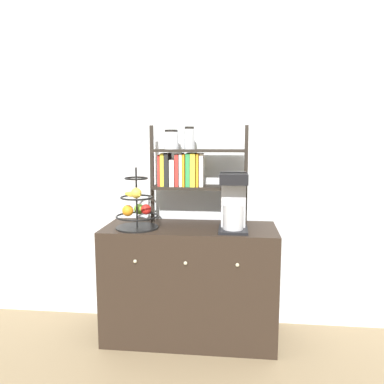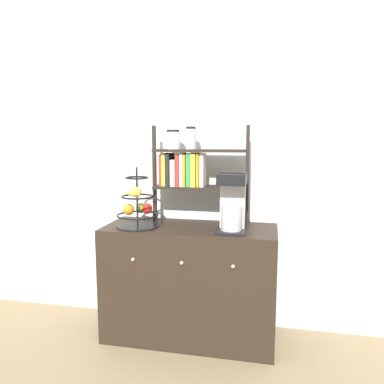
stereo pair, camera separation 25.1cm
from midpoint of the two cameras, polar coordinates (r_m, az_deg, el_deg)
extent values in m
plane|color=#847051|center=(2.65, 1.46, -23.55)|extent=(12.00, 12.00, 0.00)
cube|color=silver|center=(2.77, 3.54, 6.25)|extent=(7.00, 0.05, 2.60)
cube|color=black|center=(2.68, 2.45, -13.64)|extent=(1.17, 0.48, 0.79)
sphere|color=#B2AD8C|center=(2.45, -6.06, -10.24)|extent=(0.02, 0.02, 0.02)
sphere|color=#B2AD8C|center=(2.38, 1.49, -10.80)|extent=(0.02, 0.02, 0.02)
sphere|color=#B2AD8C|center=(2.34, 9.41, -11.19)|extent=(0.02, 0.02, 0.02)
cube|color=black|center=(2.45, 8.99, -5.86)|extent=(0.19, 0.24, 0.02)
cube|color=#B7B7BC|center=(2.47, 9.17, -1.24)|extent=(0.16, 0.09, 0.36)
cylinder|color=#B7B7BC|center=(2.41, 9.01, -3.93)|extent=(0.13, 0.13, 0.16)
cube|color=black|center=(2.38, 9.16, 1.95)|extent=(0.18, 0.19, 0.07)
cylinder|color=black|center=(2.57, -5.50, -5.23)|extent=(0.29, 0.29, 0.01)
cylinder|color=black|center=(2.53, -5.56, -0.71)|extent=(0.01, 0.01, 0.40)
torus|color=black|center=(2.55, -5.53, -3.55)|extent=(0.28, 0.28, 0.01)
torus|color=black|center=(2.53, -5.56, -0.71)|extent=(0.22, 0.22, 0.01)
torus|color=black|center=(2.51, -5.60, 2.17)|extent=(0.16, 0.16, 0.01)
sphere|color=red|center=(2.59, -4.12, -2.56)|extent=(0.07, 0.07, 0.07)
sphere|color=#6BAD33|center=(2.61, -5.12, -2.47)|extent=(0.07, 0.07, 0.07)
sphere|color=orange|center=(2.55, -6.87, -2.68)|extent=(0.08, 0.08, 0.08)
ellipsoid|color=yellow|center=(2.51, -6.19, -0.26)|extent=(0.15, 0.11, 0.04)
sphere|color=gold|center=(2.48, -5.67, -0.05)|extent=(0.07, 0.07, 0.07)
cube|color=black|center=(2.65, -3.04, 2.65)|extent=(0.02, 0.02, 0.69)
cube|color=black|center=(2.56, 11.21, 2.32)|extent=(0.02, 0.02, 0.69)
cube|color=black|center=(2.60, 3.94, 0.70)|extent=(0.63, 0.20, 0.02)
cube|color=black|center=(2.58, 4.00, 6.32)|extent=(0.63, 0.20, 0.02)
cube|color=red|center=(2.64, -1.83, 3.37)|extent=(0.02, 0.12, 0.22)
cube|color=yellow|center=(2.63, -1.32, 3.48)|extent=(0.03, 0.13, 0.23)
cube|color=black|center=(2.62, -0.68, 3.47)|extent=(0.03, 0.16, 0.23)
cube|color=white|center=(2.62, 0.11, 2.98)|extent=(0.03, 0.15, 0.18)
cube|color=red|center=(2.61, 0.83, 3.37)|extent=(0.02, 0.14, 0.22)
cube|color=white|center=(2.60, 1.42, 3.44)|extent=(0.02, 0.15, 0.23)
cube|color=orange|center=(2.60, 1.89, 3.35)|extent=(0.02, 0.16, 0.22)
cube|color=#2D8C47|center=(2.60, 2.50, 3.42)|extent=(0.03, 0.16, 0.23)
cube|color=yellow|center=(2.59, 3.25, 3.40)|extent=(0.03, 0.16, 0.23)
cube|color=orange|center=(2.59, 3.92, 3.38)|extent=(0.02, 0.16, 0.23)
cube|color=white|center=(2.58, 4.48, 3.38)|extent=(0.03, 0.13, 0.23)
cylinder|color=silver|center=(2.61, -0.13, 7.84)|extent=(0.10, 0.10, 0.12)
cylinder|color=black|center=(2.61, -0.13, 9.30)|extent=(0.09, 0.09, 0.02)
cylinder|color=#ADB2B7|center=(2.59, 2.62, 8.06)|extent=(0.07, 0.07, 0.14)
cylinder|color=black|center=(2.59, 2.63, 9.76)|extent=(0.07, 0.07, 0.02)
camera|label=1|loc=(0.13, -87.14, 0.40)|focal=35.00mm
camera|label=2|loc=(0.13, 92.86, -0.40)|focal=35.00mm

